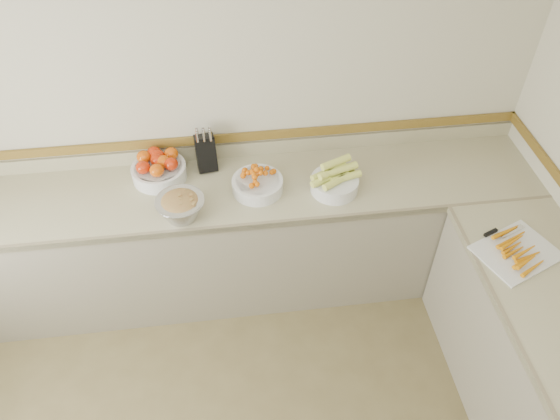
{
  "coord_description": "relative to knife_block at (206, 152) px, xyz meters",
  "views": [
    {
      "loc": [
        0.07,
        -0.81,
        3.13
      ],
      "look_at": [
        0.35,
        1.35,
        1.0
      ],
      "focal_mm": 35.0,
      "sensor_mm": 36.0,
      "label": 1
    }
  ],
  "objects": [
    {
      "name": "cherry_tomato_bowl",
      "position": [
        0.3,
        -0.26,
        -0.06
      ],
      "size": [
        0.31,
        0.31,
        0.17
      ],
      "color": "silver",
      "rests_on": "counter_back"
    },
    {
      "name": "back_wall",
      "position": [
        0.04,
        0.1,
        0.28
      ],
      "size": [
        4.0,
        0.0,
        4.0
      ],
      "primitive_type": "plane",
      "rotation": [
        1.57,
        0.0,
        0.0
      ],
      "color": "#BCB79B",
      "rests_on": "ground_plane"
    },
    {
      "name": "rhubarb_bowl",
      "position": [
        -0.16,
        -0.43,
        -0.04
      ],
      "size": [
        0.28,
        0.28,
        0.16
      ],
      "color": "#B2B2BA",
      "rests_on": "counter_back"
    },
    {
      "name": "counter_back",
      "position": [
        0.04,
        -0.22,
        -0.57
      ],
      "size": [
        4.0,
        0.65,
        1.08
      ],
      "color": "tan",
      "rests_on": "ground_plane"
    },
    {
      "name": "tomato_bowl",
      "position": [
        -0.3,
        -0.06,
        -0.05
      ],
      "size": [
        0.34,
        0.34,
        0.17
      ],
      "color": "silver",
      "rests_on": "counter_back"
    },
    {
      "name": "knife_block",
      "position": [
        0.0,
        0.0,
        0.0
      ],
      "size": [
        0.14,
        0.16,
        0.3
      ],
      "color": "black",
      "rests_on": "counter_back"
    },
    {
      "name": "corn_bowl",
      "position": [
        0.76,
        -0.31,
        -0.05
      ],
      "size": [
        0.32,
        0.29,
        0.21
      ],
      "color": "silver",
      "rests_on": "counter_back"
    },
    {
      "name": "cutting_board",
      "position": [
        1.63,
        -0.94,
        -0.1
      ],
      "size": [
        0.51,
        0.46,
        0.06
      ],
      "color": "silver",
      "rests_on": "counter_right"
    }
  ]
}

